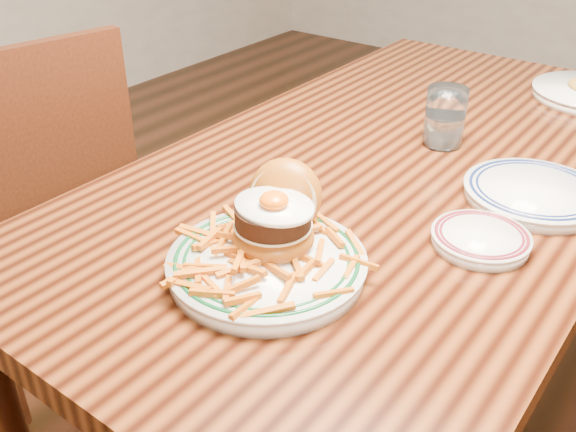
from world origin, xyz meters
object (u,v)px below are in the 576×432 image
Objects in this scene: table at (398,198)px; side_plate at (481,238)px; chair_left at (35,211)px; main_plate at (270,245)px.

table is 0.34m from side_plate.
main_plate is (0.83, -0.10, 0.28)m from chair_left.
main_plate is 0.34m from side_plate.
chair_left is at bearing -156.66° from table.
main_plate is at bearing -87.59° from table.
chair_left reaches higher than side_plate.
main_plate reaches higher than table.
main_plate is at bearing 3.14° from chair_left.
chair_left is (-0.81, -0.35, -0.15)m from table.
main_plate is 1.88× the size of side_plate.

